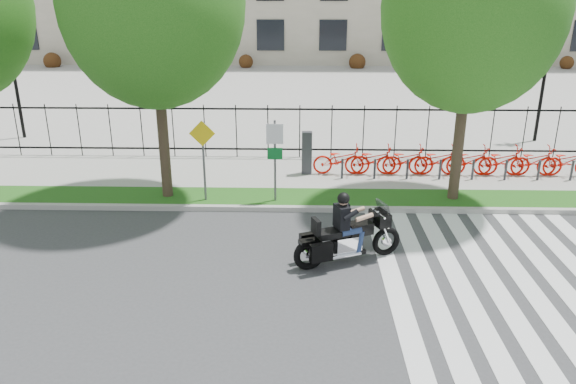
{
  "coord_description": "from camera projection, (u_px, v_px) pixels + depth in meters",
  "views": [
    {
      "loc": [
        0.08,
        -11.41,
        6.39
      ],
      "look_at": [
        -0.28,
        3.0,
        1.02
      ],
      "focal_mm": 35.0,
      "sensor_mm": 36.0,
      "label": 1
    }
  ],
  "objects": [
    {
      "name": "motorcycle_rider",
      "position": [
        348.0,
        234.0,
        13.48
      ],
      "size": [
        2.7,
        1.45,
        2.19
      ],
      "color": "black",
      "rests_on": "ground"
    },
    {
      "name": "curb",
      "position": [
        298.0,
        209.0,
        16.74
      ],
      "size": [
        60.0,
        0.2,
        0.15
      ],
      "primitive_type": "cube",
      "color": "#A09E97",
      "rests_on": "ground"
    },
    {
      "name": "street_tree_1",
      "position": [
        153.0,
        2.0,
        15.6
      ],
      "size": [
        5.21,
        5.21,
        8.76
      ],
      "color": "#33271C",
      "rests_on": "grass_verge"
    },
    {
      "name": "sign_pole_regulatory",
      "position": [
        275.0,
        151.0,
        16.63
      ],
      "size": [
        0.5,
        0.09,
        2.5
      ],
      "color": "#59595B",
      "rests_on": "grass_verge"
    },
    {
      "name": "sign_pole_warning",
      "position": [
        203.0,
        150.0,
        16.68
      ],
      "size": [
        0.78,
        0.09,
        2.49
      ],
      "color": "#59595B",
      "rests_on": "grass_verge"
    },
    {
      "name": "ground",
      "position": [
        297.0,
        279.0,
        12.93
      ],
      "size": [
        120.0,
        120.0,
        0.0
      ],
      "primitive_type": "plane",
      "color": "#373739",
      "rests_on": "ground"
    },
    {
      "name": "bike_share_station",
      "position": [
        452.0,
        160.0,
        19.31
      ],
      "size": [
        10.06,
        0.88,
        1.5
      ],
      "color": "#2D2D33",
      "rests_on": "sidewalk"
    },
    {
      "name": "lamp_post_left",
      "position": [
        12.0,
        65.0,
        23.33
      ],
      "size": [
        1.06,
        0.7,
        4.25
      ],
      "color": "black",
      "rests_on": "ground"
    },
    {
      "name": "crosswalk_stripes",
      "position": [
        508.0,
        281.0,
        12.81
      ],
      "size": [
        5.7,
        8.0,
        0.01
      ],
      "primitive_type": null,
      "color": "silver",
      "rests_on": "ground"
    },
    {
      "name": "grass_verge",
      "position": [
        299.0,
        199.0,
        17.54
      ],
      "size": [
        60.0,
        1.5,
        0.15
      ],
      "primitive_type": "cube",
      "color": "#1E5314",
      "rests_on": "ground"
    },
    {
      "name": "lamp_post_right",
      "position": [
        546.0,
        67.0,
        22.81
      ],
      "size": [
        1.06,
        0.7,
        4.25
      ],
      "color": "black",
      "rests_on": "ground"
    },
    {
      "name": "sidewalk",
      "position": [
        299.0,
        173.0,
        19.88
      ],
      "size": [
        60.0,
        3.5,
        0.15
      ],
      "primitive_type": "cube",
      "color": "gray",
      "rests_on": "ground"
    },
    {
      "name": "plaza",
      "position": [
        301.0,
        88.0,
        36.33
      ],
      "size": [
        80.0,
        34.0,
        0.1
      ],
      "primitive_type": "cube",
      "color": "gray",
      "rests_on": "ground"
    },
    {
      "name": "iron_fence",
      "position": [
        300.0,
        131.0,
        21.14
      ],
      "size": [
        30.0,
        0.06,
        2.0
      ],
      "primitive_type": null,
      "color": "black",
      "rests_on": "sidewalk"
    },
    {
      "name": "street_tree_2",
      "position": [
        473.0,
        8.0,
        15.44
      ],
      "size": [
        5.1,
        5.1,
        8.56
      ],
      "color": "#33271C",
      "rests_on": "grass_verge"
    }
  ]
}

